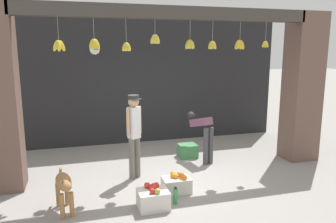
{
  "coord_description": "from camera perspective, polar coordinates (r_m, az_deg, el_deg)",
  "views": [
    {
      "loc": [
        -1.8,
        -5.94,
        2.52
      ],
      "look_at": [
        0.0,
        0.39,
        1.25
      ],
      "focal_mm": 35.0,
      "sensor_mm": 36.0,
      "label": 1
    }
  ],
  "objects": [
    {
      "name": "water_bottle",
      "position": [
        5.57,
        1.3,
        -14.47
      ],
      "size": [
        0.07,
        0.07,
        0.29
      ],
      "color": "#38934C",
      "rests_on": "ground_plane"
    },
    {
      "name": "shop_back_wall",
      "position": [
        8.84,
        -4.08,
        5.21
      ],
      "size": [
        7.55,
        0.12,
        3.3
      ],
      "primitive_type": "cube",
      "color": "#232326",
      "rests_on": "ground_plane"
    },
    {
      "name": "fruit_crate_oranges",
      "position": [
        5.97,
        1.5,
        -12.51
      ],
      "size": [
        0.49,
        0.34,
        0.35
      ],
      "color": "silver",
      "rests_on": "ground_plane"
    },
    {
      "name": "ground_plane",
      "position": [
        6.7,
        0.94,
        -11.21
      ],
      "size": [
        60.0,
        60.0,
        0.0
      ],
      "primitive_type": "plane",
      "color": "gray"
    },
    {
      "name": "storefront_awning",
      "position": [
        6.34,
        0.57,
        16.28
      ],
      "size": [
        5.65,
        0.29,
        0.84
      ],
      "color": "#3D3833"
    },
    {
      "name": "shopkeeper",
      "position": [
        6.36,
        -5.92,
        -3.2
      ],
      "size": [
        0.31,
        0.31,
        1.66
      ],
      "rotation": [
        0.0,
        0.0,
        3.63
      ],
      "color": "#6B665B",
      "rests_on": "ground_plane"
    },
    {
      "name": "fruit_crate_apples",
      "position": [
        5.42,
        -2.61,
        -14.85
      ],
      "size": [
        0.48,
        0.41,
        0.39
      ],
      "color": "silver",
      "rests_on": "ground_plane"
    },
    {
      "name": "wall_clock",
      "position": [
        8.56,
        -12.65,
        10.5
      ],
      "size": [
        0.27,
        0.03,
        0.27
      ],
      "color": "black"
    },
    {
      "name": "produce_box_green",
      "position": [
        7.79,
        3.43,
        -6.82
      ],
      "size": [
        0.42,
        0.38,
        0.3
      ],
      "primitive_type": "cube",
      "color": "#42844C",
      "rests_on": "ground_plane"
    },
    {
      "name": "shop_pillar_right",
      "position": [
        8.0,
        22.33,
        3.82
      ],
      "size": [
        0.7,
        0.6,
        3.3
      ],
      "primitive_type": "cube",
      "color": "brown",
      "rests_on": "ground_plane"
    },
    {
      "name": "dog",
      "position": [
        5.41,
        -17.66,
        -12.12
      ],
      "size": [
        0.33,
        0.83,
        0.66
      ],
      "rotation": [
        0.0,
        0.0,
        -1.39
      ],
      "color": "#9E7042",
      "rests_on": "ground_plane"
    },
    {
      "name": "worker_stooping",
      "position": [
        7.39,
        5.96,
        -3.3
      ],
      "size": [
        0.4,
        0.81,
        1.07
      ],
      "rotation": [
        0.0,
        0.0,
        0.28
      ],
      "color": "#424247",
      "rests_on": "ground_plane"
    }
  ]
}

